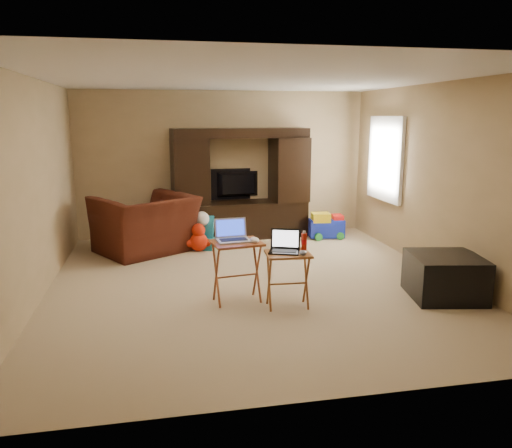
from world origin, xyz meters
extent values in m
plane|color=#C7AE8A|center=(0.00, 0.00, 0.00)|extent=(5.50, 5.50, 0.00)
plane|color=silver|center=(0.00, 0.00, 2.50)|extent=(5.50, 5.50, 0.00)
plane|color=tan|center=(0.00, 2.75, 1.25)|extent=(5.00, 0.00, 5.00)
plane|color=tan|center=(0.00, -2.75, 1.25)|extent=(5.00, 0.00, 5.00)
plane|color=tan|center=(-2.50, 0.00, 1.25)|extent=(0.00, 5.50, 5.50)
plane|color=tan|center=(2.50, 0.00, 1.25)|extent=(0.00, 5.50, 5.50)
plane|color=white|center=(2.48, 1.55, 1.40)|extent=(0.00, 1.20, 1.20)
cube|color=white|center=(2.46, 1.55, 1.40)|extent=(0.06, 1.14, 1.34)
cube|color=black|center=(0.25, 2.43, 0.94)|extent=(2.33, 0.77, 1.87)
imported|color=black|center=(0.25, 2.66, 0.90)|extent=(0.96, 0.20, 0.55)
imported|color=#4A1B0F|center=(-1.35, 1.75, 0.44)|extent=(1.78, 1.72, 0.88)
cube|color=black|center=(2.08, -0.95, 0.25)|extent=(0.90, 0.90, 0.50)
cube|color=#A44E27|center=(-0.30, -0.62, 0.35)|extent=(0.60, 0.51, 0.70)
cube|color=#9E6226|center=(0.22, -0.89, 0.31)|extent=(0.49, 0.40, 0.62)
cube|color=#B0B0B5|center=(-0.33, -0.59, 0.82)|extent=(0.39, 0.33, 0.24)
cube|color=black|center=(0.18, -0.87, 0.74)|extent=(0.39, 0.36, 0.24)
ellipsoid|color=white|center=(-0.11, -0.69, 0.73)|extent=(0.13, 0.16, 0.06)
ellipsoid|color=#45454A|center=(0.35, -1.01, 0.64)|extent=(0.12, 0.14, 0.05)
cylinder|color=red|center=(0.42, -0.81, 0.71)|extent=(0.06, 0.06, 0.19)
camera|label=1|loc=(-1.13, -5.93, 2.05)|focal=35.00mm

